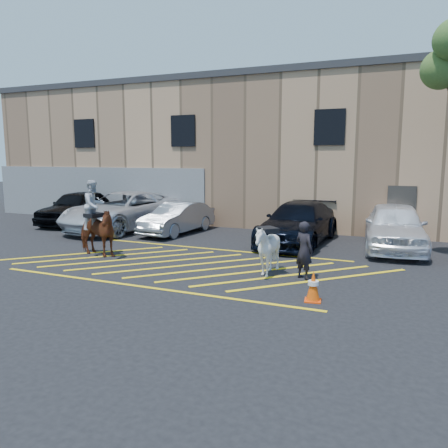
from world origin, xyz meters
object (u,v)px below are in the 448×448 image
at_px(car_white_suv, 395,226).
at_px(mounted_bay, 95,226).
at_px(car_white_pickup, 124,211).
at_px(car_blue_suv, 298,223).
at_px(traffic_cone, 313,286).
at_px(handler, 304,250).
at_px(saddled_white, 267,249).
at_px(car_silver_sedan, 177,218).
at_px(car_black_suv, 78,207).

bearing_deg(car_white_suv, mounted_bay, -156.89).
relative_size(car_white_pickup, car_white_suv, 1.25).
bearing_deg(mounted_bay, car_blue_suv, 39.85).
xyz_separation_m(mounted_bay, traffic_cone, (7.84, -1.85, -0.68)).
distance_m(handler, saddled_white, 1.06).
height_order(car_silver_sedan, car_white_suv, car_white_suv).
bearing_deg(traffic_cone, car_white_suv, 77.48).
xyz_separation_m(saddled_white, traffic_cone, (1.69, -1.78, -0.38)).
relative_size(car_blue_suv, handler, 3.39).
relative_size(car_black_suv, car_blue_suv, 0.90).
xyz_separation_m(car_black_suv, mounted_bay, (5.61, -5.53, 0.21)).
distance_m(car_blue_suv, saddled_white, 4.97).
bearing_deg(saddled_white, car_white_pickup, 149.73).
xyz_separation_m(car_silver_sedan, saddled_white, (5.72, -5.05, 0.06)).
distance_m(car_white_pickup, car_silver_sedan, 2.77).
relative_size(car_white_suv, saddled_white, 2.81).
relative_size(car_blue_suv, car_white_suv, 1.09).
bearing_deg(car_white_suv, saddled_white, -127.40).
distance_m(car_white_pickup, saddled_white, 9.82).
distance_m(car_black_suv, mounted_bay, 7.88).
relative_size(car_black_suv, traffic_cone, 6.77).
bearing_deg(car_silver_sedan, car_white_suv, 6.62).
bearing_deg(car_blue_suv, car_silver_sedan, -178.06).
xyz_separation_m(car_blue_suv, saddled_white, (0.29, -4.96, -0.05)).
height_order(car_white_suv, handler, car_white_suv).
xyz_separation_m(car_white_suv, handler, (-2.17, -5.12, -0.05)).
distance_m(car_white_pickup, mounted_bay, 5.41).
height_order(car_white_suv, saddled_white, car_white_suv).
bearing_deg(car_black_suv, car_silver_sedan, -11.03).
bearing_deg(car_black_suv, handler, -29.36).
xyz_separation_m(car_silver_sedan, mounted_bay, (-0.43, -4.98, 0.36)).
distance_m(car_white_suv, traffic_cone, 7.11).
bearing_deg(saddled_white, car_white_suv, 57.91).
height_order(car_silver_sedan, traffic_cone, car_silver_sedan).
relative_size(car_white_suv, traffic_cone, 6.91).
bearing_deg(car_white_pickup, saddled_white, -22.57).
height_order(car_blue_suv, mounted_bay, mounted_bay).
relative_size(car_white_suv, mounted_bay, 1.94).
distance_m(car_black_suv, traffic_cone, 15.35).
xyz_separation_m(car_black_suv, car_white_pickup, (3.28, -0.65, 0.04)).
height_order(car_white_suv, mounted_bay, mounted_bay).
height_order(car_blue_suv, saddled_white, car_blue_suv).
xyz_separation_m(car_white_pickup, car_silver_sedan, (2.76, 0.10, -0.20)).
bearing_deg(saddled_white, mounted_bay, 179.35).
bearing_deg(car_silver_sedan, handler, -30.53).
distance_m(car_black_suv, handler, 13.97).
bearing_deg(car_black_suv, mounted_bay, -50.44).
relative_size(car_silver_sedan, traffic_cone, 5.69).
distance_m(mounted_bay, saddled_white, 6.16).
relative_size(mounted_bay, traffic_cone, 3.55).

